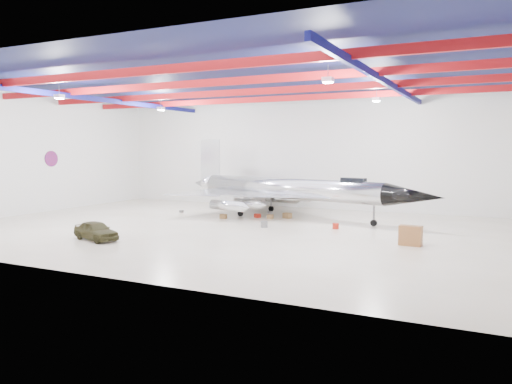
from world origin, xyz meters
The scene contains 17 objects.
floor centered at (0.00, 0.00, 0.00)m, with size 40.00×40.00×0.00m, color #C2B59A.
wall_back centered at (0.00, 15.00, 5.50)m, with size 40.00×40.00×0.00m, color silver.
wall_left centered at (-20.00, 0.00, 5.50)m, with size 30.00×30.00×0.00m, color silver.
ceiling centered at (0.00, 0.00, 11.00)m, with size 40.00×40.00×0.00m, color #0A0F38.
ceiling_structure centered at (0.00, 0.00, 10.32)m, with size 39.50×29.50×1.08m.
wall_roundel centered at (-19.94, 2.00, 5.00)m, with size 1.50×1.50×0.10m, color #B21414.
jet_aircraft centered at (2.13, 7.68, 2.25)m, with size 24.85×17.24×6.86m.
jeep centered at (-5.01, -7.96, 0.63)m, with size 1.48×3.69×1.26m, color #39361C.
desk centered at (13.79, -0.90, 0.62)m, with size 1.35×0.68×1.24m, color brown.
crate_ply centered at (-2.47, 4.41, 0.19)m, with size 0.55×0.44×0.38m, color olive.
toolbox_red centered at (-0.11, 6.21, 0.17)m, with size 0.50×0.40×0.35m, color #A31C10.
engine_drum centered at (2.68, 1.58, 0.24)m, with size 0.53×0.53×0.47m, color #59595B.
parts_bin centered at (2.34, 7.04, 0.23)m, with size 0.65×0.52×0.46m, color olive.
crate_small centered at (-7.98, 6.19, 0.12)m, with size 0.33×0.27×0.23m, color #59595B.
tool_chest centered at (7.78, 3.25, 0.22)m, with size 0.48×0.48×0.43m, color #A31C10.
oil_barrel centered at (1.16, 6.09, 0.18)m, with size 0.50×0.40×0.35m, color olive.
spares_box centered at (0.39, 7.78, 0.20)m, with size 0.45×0.45×0.41m, color #59595B.
Camera 1 is at (18.44, -32.39, 5.98)m, focal length 35.00 mm.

